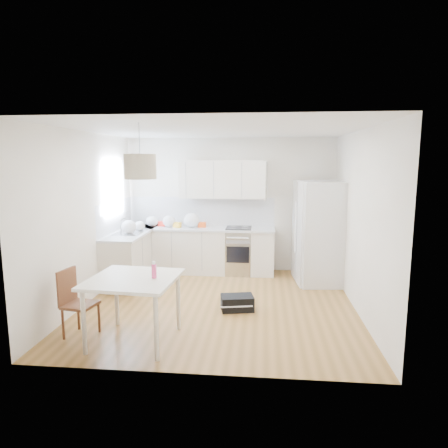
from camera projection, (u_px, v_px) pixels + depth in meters
The scene contains 29 objects.
floor at pixel (219, 304), 6.32m from camera, with size 4.20×4.20×0.00m, color brown.
ceiling at pixel (219, 130), 5.89m from camera, with size 4.20×4.20×0.00m, color white.
wall_back at pixel (230, 205), 8.17m from camera, with size 4.20×4.20×0.00m, color beige.
wall_left at pixel (87, 218), 6.30m from camera, with size 4.20×4.20×0.00m, color beige.
wall_right at pixel (360, 222), 5.90m from camera, with size 4.20×4.20×0.00m, color beige.
window_glassblock at pixel (113, 188), 7.37m from camera, with size 0.02×1.00×1.00m, color #BFE0F9.
cabinets_back at pixel (199, 251), 8.07m from camera, with size 3.00×0.60×0.88m, color silver.
cabinets_left at pixel (132, 256), 7.60m from camera, with size 0.60×1.80×0.88m, color silver.
counter_back at pixel (199, 228), 8.00m from camera, with size 3.02×0.64×0.04m, color #BABDBF.
counter_left at pixel (131, 233), 7.53m from camera, with size 0.64×1.82×0.04m, color #BABDBF.
backsplash_back at pixel (201, 211), 8.24m from camera, with size 3.00×0.01×0.58m, color white.
backsplash_left at pixel (115, 216), 7.51m from camera, with size 0.01×1.80×0.58m, color white.
upper_cabinets at pixel (222, 179), 7.94m from camera, with size 1.70×0.32×0.75m, color silver.
range_oven at pixel (239, 252), 8.00m from camera, with size 0.50×0.61×0.88m, color #B4B6B8, non-canonical shape.
sink at pixel (130, 232), 7.47m from camera, with size 0.50×0.80×0.16m, color #B4B6B8, non-canonical shape.
refrigerator at pixel (319, 232), 7.32m from camera, with size 0.89×0.94×1.88m, color silver, non-canonical shape.
dining_table at pixel (133, 285), 4.93m from camera, with size 1.12×1.12×0.82m.
dining_chair at pixel (80, 303), 5.12m from camera, with size 0.37×0.37×0.88m, color #4C2D16, non-canonical shape.
drink_bottle at pixel (154, 270), 4.88m from camera, with size 0.06×0.06×0.21m, color #DE3D77.
gym_bag at pixel (237, 303), 6.06m from camera, with size 0.48×0.32×0.22m, color black.
pendant_lamp at pixel (140, 166), 4.80m from camera, with size 0.39×0.39×0.30m, color #B8A88D.
grocery_bag_a at pixel (152, 221), 8.08m from camera, with size 0.24×0.20×0.22m, color silver.
grocery_bag_b at pixel (169, 221), 8.03m from camera, with size 0.26×0.22×0.23m, color silver.
grocery_bag_c at pixel (192, 220), 7.99m from camera, with size 0.32×0.27×0.29m, color silver.
grocery_bag_d at pixel (140, 226), 7.64m from camera, with size 0.20×0.17×0.18m, color silver.
grocery_bag_e at pixel (129, 227), 7.32m from camera, with size 0.28×0.24×0.25m, color silver.
snack_orange at pixel (202, 225), 8.00m from camera, with size 0.15×0.10×0.11m, color #D84813.
snack_yellow at pixel (177, 225), 7.99m from camera, with size 0.15×0.10×0.10m, color gold.
snack_red at pixel (162, 224), 8.14m from camera, with size 0.15×0.10×0.10m, color red.
Camera 1 is at (0.67, -6.00, 2.26)m, focal length 32.00 mm.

